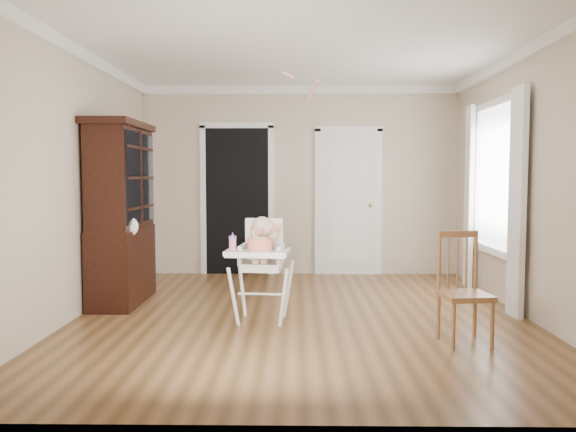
{
  "coord_description": "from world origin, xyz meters",
  "views": [
    {
      "loc": [
        -0.05,
        -5.58,
        1.41
      ],
      "look_at": [
        -0.13,
        -0.29,
        1.04
      ],
      "focal_mm": 35.0,
      "sensor_mm": 36.0,
      "label": 1
    }
  ],
  "objects_px": {
    "high_chair": "(262,257)",
    "sippy_cup": "(233,243)",
    "china_cabinet": "(122,213)",
    "dining_chair": "(464,292)",
    "cake": "(260,245)"
  },
  "relations": [
    {
      "from": "cake",
      "to": "dining_chair",
      "type": "relative_size",
      "value": 0.31
    },
    {
      "from": "dining_chair",
      "to": "high_chair",
      "type": "bearing_deg",
      "value": 151.58
    },
    {
      "from": "high_chair",
      "to": "china_cabinet",
      "type": "distance_m",
      "value": 1.82
    },
    {
      "from": "high_chair",
      "to": "cake",
      "type": "relative_size",
      "value": 3.46
    },
    {
      "from": "cake",
      "to": "dining_chair",
      "type": "height_order",
      "value": "dining_chair"
    },
    {
      "from": "dining_chair",
      "to": "cake",
      "type": "bearing_deg",
      "value": 158.89
    },
    {
      "from": "high_chair",
      "to": "sippy_cup",
      "type": "height_order",
      "value": "high_chair"
    },
    {
      "from": "high_chair",
      "to": "china_cabinet",
      "type": "xyz_separation_m",
      "value": [
        -1.6,
        0.78,
        0.38
      ]
    },
    {
      "from": "sippy_cup",
      "to": "dining_chair",
      "type": "height_order",
      "value": "dining_chair"
    },
    {
      "from": "high_chair",
      "to": "china_cabinet",
      "type": "bearing_deg",
      "value": 159.35
    },
    {
      "from": "dining_chair",
      "to": "china_cabinet",
      "type": "bearing_deg",
      "value": 149.52
    },
    {
      "from": "sippy_cup",
      "to": "china_cabinet",
      "type": "bearing_deg",
      "value": 146.34
    },
    {
      "from": "high_chair",
      "to": "sippy_cup",
      "type": "xyz_separation_m",
      "value": [
        -0.27,
        -0.11,
        0.15
      ]
    },
    {
      "from": "cake",
      "to": "china_cabinet",
      "type": "bearing_deg",
      "value": 147.3
    },
    {
      "from": "high_chair",
      "to": "sippy_cup",
      "type": "distance_m",
      "value": 0.33
    }
  ]
}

